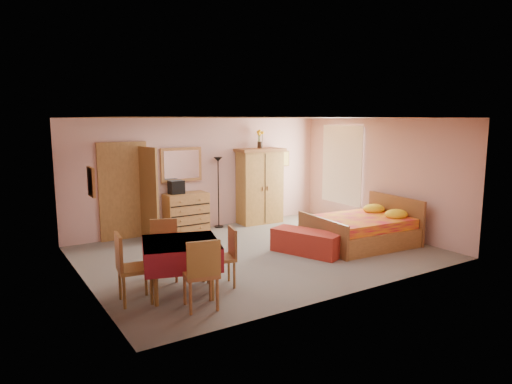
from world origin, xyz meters
TOP-DOWN VIEW (x-y plane):
  - floor at (0.00, 0.00)m, footprint 6.50×6.50m
  - ceiling at (0.00, 0.00)m, footprint 6.50×6.50m
  - wall_back at (0.00, 2.50)m, footprint 6.50×0.10m
  - wall_front at (0.00, -2.50)m, footprint 6.50×0.10m
  - wall_left at (-3.25, 0.00)m, footprint 0.10×5.00m
  - wall_right at (3.25, 0.00)m, footprint 0.10×5.00m
  - doorway at (-1.90, 2.47)m, footprint 1.06×0.12m
  - window at (3.21, 1.20)m, footprint 0.08×1.40m
  - picture_left at (-3.22, -0.60)m, footprint 0.04×0.32m
  - picture_back at (2.35, 2.47)m, footprint 0.30×0.04m
  - chest_of_drawers at (-0.56, 2.23)m, footprint 0.97×0.49m
  - wall_mirror at (-0.56, 2.44)m, footprint 0.99×0.06m
  - stereo at (-0.77, 2.27)m, footprint 0.34×0.26m
  - floor_lamp at (0.31, 2.32)m, footprint 0.28×0.28m
  - wardrobe at (1.41, 2.20)m, footprint 1.21×0.66m
  - sunflower_vase at (1.46, 2.27)m, footprint 0.19×0.19m
  - bed at (2.08, -0.60)m, footprint 2.15×1.75m
  - bench at (0.73, -0.53)m, footprint 0.96×1.45m
  - dining_table at (-2.12, -1.13)m, footprint 1.36×1.36m
  - chair_south at (-2.11, -1.77)m, footprint 0.54×0.54m
  - chair_north at (-2.11, -0.43)m, footprint 0.56×0.56m
  - chair_west at (-2.80, -1.09)m, footprint 0.51×0.51m
  - chair_east at (-1.48, -1.18)m, footprint 0.51×0.51m

SIDE VIEW (x-z plane):
  - floor at x=0.00m, z-range 0.00..0.00m
  - bench at x=0.73m, z-range 0.00..0.45m
  - dining_table at x=-2.12m, z-range 0.00..0.80m
  - chest_of_drawers at x=-0.56m, z-range 0.00..0.92m
  - chair_east at x=-1.48m, z-range 0.00..0.92m
  - bed at x=2.08m, z-range 0.00..0.94m
  - chair_north at x=-2.11m, z-range 0.00..0.96m
  - chair_south at x=-2.11m, z-range 0.00..1.00m
  - chair_west at x=-2.80m, z-range 0.00..1.01m
  - floor_lamp at x=0.31m, z-range 0.00..1.69m
  - wardrobe at x=1.41m, z-range 0.00..1.86m
  - doorway at x=-1.90m, z-range -0.05..2.10m
  - stereo at x=-0.77m, z-range 0.92..1.22m
  - wall_back at x=0.00m, z-range 0.00..2.60m
  - wall_front at x=0.00m, z-range 0.00..2.60m
  - wall_left at x=-3.25m, z-range 0.00..2.60m
  - wall_right at x=3.25m, z-range 0.00..2.60m
  - window at x=3.21m, z-range 0.48..2.42m
  - picture_back at x=2.35m, z-range 1.35..1.75m
  - wall_mirror at x=-0.56m, z-range 1.16..1.94m
  - picture_left at x=-3.22m, z-range 1.49..1.91m
  - sunflower_vase at x=1.46m, z-range 1.86..2.31m
  - ceiling at x=0.00m, z-range 2.60..2.60m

